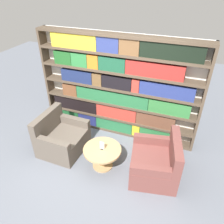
# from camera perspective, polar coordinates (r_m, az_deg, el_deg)

# --- Properties ---
(ground_plane) EXTENTS (14.00, 14.00, 0.00)m
(ground_plane) POSITION_cam_1_polar(r_m,az_deg,el_deg) (4.28, -5.40, -15.52)
(ground_plane) COLOR slate
(bookshelf) EXTENTS (3.44, 0.30, 2.22)m
(bookshelf) POSITION_cam_1_polar(r_m,az_deg,el_deg) (4.65, 1.48, 6.33)
(bookshelf) COLOR silver
(bookshelf) RESTS_ON ground_plane
(armchair_left) EXTENTS (0.83, 0.93, 0.82)m
(armchair_left) POSITION_cam_1_polar(r_m,az_deg,el_deg) (4.67, -13.07, -6.65)
(armchair_left) COLOR brown
(armchair_left) RESTS_ON ground_plane
(armchair_right) EXTENTS (0.97, 1.06, 0.82)m
(armchair_right) POSITION_cam_1_polar(r_m,az_deg,el_deg) (4.12, 11.45, -12.89)
(armchair_right) COLOR brown
(armchair_right) RESTS_ON ground_plane
(coffee_table) EXTENTS (0.71, 0.71, 0.43)m
(coffee_table) POSITION_cam_1_polar(r_m,az_deg,el_deg) (4.17, -2.52, -10.85)
(coffee_table) COLOR tan
(coffee_table) RESTS_ON ground_plane
(table_sign) EXTENTS (0.09, 0.06, 0.17)m
(table_sign) POSITION_cam_1_polar(r_m,az_deg,el_deg) (4.04, -2.59, -8.87)
(table_sign) COLOR black
(table_sign) RESTS_ON coffee_table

